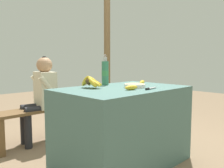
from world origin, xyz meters
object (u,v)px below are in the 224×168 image
at_px(seated_vendor, 41,93).
at_px(support_post_far, 107,43).
at_px(water_bottle, 105,73).
at_px(banana_bunch_green, 71,99).
at_px(loose_banana_side, 142,82).
at_px(knife, 149,88).
at_px(loose_banana_front, 131,88).
at_px(banana_bunch_ripe, 91,82).
at_px(serving_bowl, 135,85).
at_px(wooden_bench, 45,113).

xyz_separation_m(seated_vendor, support_post_far, (1.31, 0.18, 0.69)).
relative_size(water_bottle, banana_bunch_green, 1.28).
bearing_deg(loose_banana_side, seated_vendor, 122.44).
bearing_deg(knife, loose_banana_front, 139.44).
distance_m(water_bottle, loose_banana_front, 0.52).
distance_m(water_bottle, knife, 0.60).
bearing_deg(knife, support_post_far, 49.73).
bearing_deg(support_post_far, knife, -120.74).
relative_size(loose_banana_side, seated_vendor, 0.14).
bearing_deg(seated_vendor, support_post_far, -162.61).
bearing_deg(knife, banana_bunch_ripe, 116.48).
xyz_separation_m(water_bottle, loose_banana_side, (0.35, -0.24, -0.11)).
height_order(serving_bowl, seated_vendor, seated_vendor).
xyz_separation_m(serving_bowl, support_post_far, (0.94, 1.41, 0.53)).
distance_m(loose_banana_front, seated_vendor, 1.35).
xyz_separation_m(banana_bunch_ripe, support_post_far, (1.29, 1.15, 0.49)).
distance_m(banana_bunch_ripe, serving_bowl, 0.44).
distance_m(loose_banana_front, support_post_far, 1.95).
relative_size(serving_bowl, banana_bunch_green, 0.82).
relative_size(wooden_bench, seated_vendor, 1.24).
relative_size(knife, seated_vendor, 0.18).
xyz_separation_m(wooden_bench, banana_bunch_green, (0.41, 0.00, 0.14)).
xyz_separation_m(serving_bowl, knife, (-0.02, -0.20, -0.01)).
distance_m(loose_banana_front, loose_banana_side, 0.54).
xyz_separation_m(banana_bunch_ripe, banana_bunch_green, (0.43, 0.99, -0.34)).
bearing_deg(water_bottle, wooden_bench, 108.32).
distance_m(banana_bunch_ripe, support_post_far, 1.79).
bearing_deg(loose_banana_front, loose_banana_side, 27.87).
distance_m(serving_bowl, knife, 0.20).
xyz_separation_m(banana_bunch_ripe, seated_vendor, (-0.02, 0.96, -0.20)).
height_order(knife, seated_vendor, seated_vendor).
distance_m(loose_banana_side, banana_bunch_green, 1.16).
xyz_separation_m(knife, wooden_bench, (-0.31, 1.44, -0.43)).
distance_m(banana_bunch_green, support_post_far, 1.21).
bearing_deg(banana_bunch_green, loose_banana_front, -100.49).
bearing_deg(support_post_far, banana_bunch_green, -169.52).
height_order(serving_bowl, loose_banana_side, loose_banana_side).
bearing_deg(serving_bowl, seated_vendor, 107.13).
relative_size(wooden_bench, banana_bunch_green, 5.26).
distance_m(seated_vendor, banana_bunch_green, 0.48).
relative_size(banana_bunch_ripe, wooden_bench, 0.20).
relative_size(loose_banana_side, wooden_bench, 0.11).
bearing_deg(support_post_far, banana_bunch_ripe, -138.34).
bearing_deg(banana_bunch_green, banana_bunch_ripe, -113.57).
relative_size(water_bottle, loose_banana_front, 2.26).
distance_m(banana_bunch_ripe, loose_banana_side, 0.67).
distance_m(banana_bunch_ripe, seated_vendor, 0.98).
bearing_deg(serving_bowl, water_bottle, 96.53).
relative_size(serving_bowl, loose_banana_front, 1.45).
bearing_deg(seated_vendor, loose_banana_side, 131.82).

